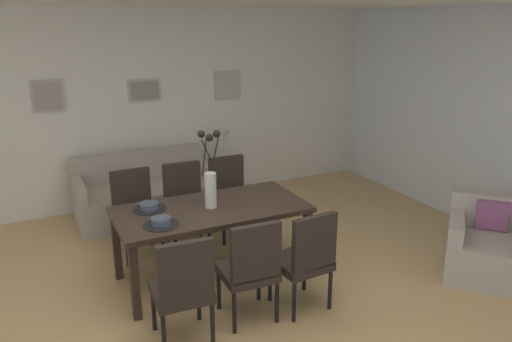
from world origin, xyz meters
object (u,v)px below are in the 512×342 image
object	(u,v)px
framed_picture_right	(228,85)
dining_chair_near_left	(183,285)
dining_chair_near_right	(135,209)
table_lamp	(221,140)
dining_chair_mid_left	(306,256)
centerpiece_vase	(210,179)
dining_chair_far_right	(185,201)
armchair	(489,247)
sofa	(146,195)
dining_chair_far_left	(251,266)
side_table	(222,185)
framed_picture_center	(145,90)
bowl_near_right	(149,205)
dining_chair_mid_right	(230,193)
dining_table	(211,215)
framed_picture_left	(48,96)
bowl_near_left	(161,220)

from	to	relation	value
framed_picture_right	dining_chair_near_left	bearing A→B (deg)	-118.46
dining_chair_near_right	table_lamp	xyz separation A→B (m)	(1.42, 1.02, 0.38)
framed_picture_right	dining_chair_mid_left	bearing A→B (deg)	-101.55
centerpiece_vase	table_lamp	bearing A→B (deg)	65.01
dining_chair_far_right	armchair	size ratio (longest dim) A/B	0.81
centerpiece_vase	sofa	size ratio (longest dim) A/B	0.43
dining_chair_near_right	dining_chair_far_left	bearing A→B (deg)	-71.70
side_table	framed_picture_right	size ratio (longest dim) A/B	1.30
dining_chair_near_right	dining_chair_mid_left	bearing A→B (deg)	-58.76
table_lamp	framed_picture_center	bearing A→B (deg)	151.85
bowl_near_right	dining_chair_mid_right	bearing A→B (deg)	31.56
dining_chair_far_left	dining_chair_far_right	xyz separation A→B (m)	(-0.00, 1.70, 0.00)
side_table	dining_chair_far_right	bearing A→B (deg)	-130.20
dining_table	dining_chair_mid_left	distance (m)	1.03
dining_chair_mid_right	dining_chair_near_left	bearing A→B (deg)	-122.96
table_lamp	framed_picture_right	bearing A→B (deg)	57.28
dining_table	side_table	bearing A→B (deg)	65.01
dining_table	framed_picture_right	size ratio (longest dim) A/B	4.51
framed_picture_left	side_table	bearing A→B (deg)	-12.86
dining_chair_far_right	sofa	distance (m)	1.05
centerpiece_vase	framed_picture_right	bearing A→B (deg)	63.38
dining_chair_near_right	sofa	xyz separation A→B (m)	(0.35, 1.01, -0.23)
dining_chair_mid_left	bowl_near_left	bearing A→B (deg)	147.32
side_table	table_lamp	xyz separation A→B (m)	(0.00, 0.00, 0.63)
dining_chair_mid_right	bowl_near_left	distance (m)	1.57
table_lamp	sofa	bearing A→B (deg)	-179.33
dining_chair_near_left	table_lamp	size ratio (longest dim) A/B	1.80
dining_chair_far_right	centerpiece_vase	world-z (taller)	centerpiece_vase
dining_chair_near_right	framed_picture_center	size ratio (longest dim) A/B	2.16
dining_table	bowl_near_left	bearing A→B (deg)	-159.63
armchair	dining_chair_near_right	bearing A→B (deg)	146.72
dining_table	table_lamp	world-z (taller)	table_lamp
dining_chair_mid_left	bowl_near_left	distance (m)	1.29
bowl_near_left	framed_picture_left	xyz separation A→B (m)	(-0.64, 2.55, 0.77)
bowl_near_left	sofa	distance (m)	2.16
bowl_near_left	dining_table	bearing A→B (deg)	20.37
bowl_near_left	framed_picture_right	distance (m)	3.17
dining_table	centerpiece_vase	xyz separation A→B (m)	(0.00, 0.00, 0.36)
sofa	table_lamp	size ratio (longest dim) A/B	3.36
side_table	framed_picture_left	bearing A→B (deg)	167.14
framed_picture_center	framed_picture_right	bearing A→B (deg)	-0.00
bowl_near_left	armchair	world-z (taller)	bowl_near_left
dining_table	dining_chair_near_right	size ratio (longest dim) A/B	1.96
dining_chair_near_right	side_table	distance (m)	1.76
dining_chair_near_right	centerpiece_vase	size ratio (longest dim) A/B	1.25
centerpiece_vase	framed_picture_right	size ratio (longest dim) A/B	1.84
dining_chair_far_right	dining_chair_mid_right	world-z (taller)	same
dining_table	bowl_near_right	size ratio (longest dim) A/B	10.59
armchair	sofa	bearing A→B (deg)	131.87
bowl_near_right	side_table	world-z (taller)	bowl_near_right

